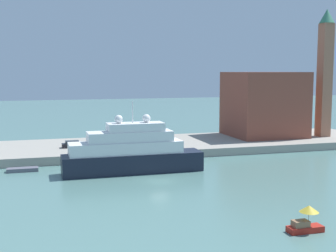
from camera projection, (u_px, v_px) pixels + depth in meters
ground at (160, 181)px, 67.50m from camera, size 400.00×400.00×0.00m
quay_dock at (125, 147)px, 92.85m from camera, size 110.00×21.42×1.55m
large_yacht at (131, 153)px, 73.12m from camera, size 22.33×4.74×11.44m
small_motorboat at (306, 220)px, 46.22m from camera, size 3.67×1.95×2.72m
work_barge at (23, 170)px, 74.15m from camera, size 4.92×1.74×0.61m
harbor_building at (264, 104)px, 103.44m from camera, size 15.39×14.69×14.34m
bell_tower at (325, 70)px, 101.62m from camera, size 3.27×3.27×28.02m
parked_car at (73, 145)px, 88.03m from camera, size 4.27×1.69×1.32m
person_figure at (98, 146)px, 84.87m from camera, size 0.36×0.36×1.56m
mooring_bollard at (131, 150)px, 83.26m from camera, size 0.54×0.54×0.62m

